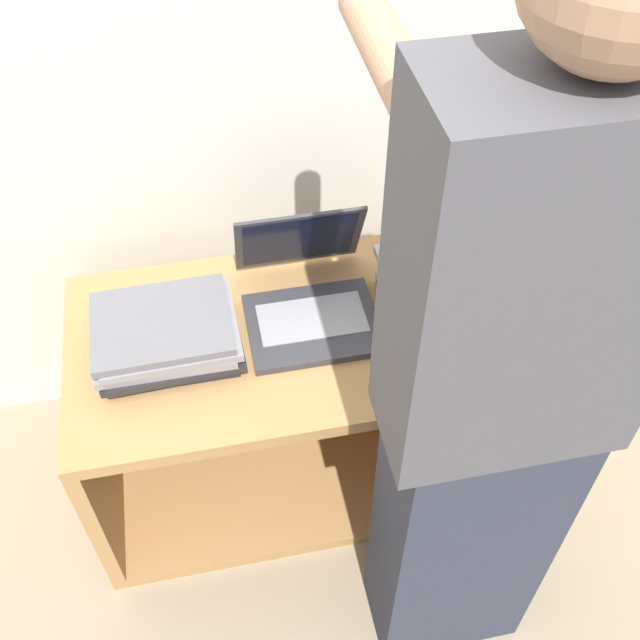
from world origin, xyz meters
name	(u,v)px	position (x,y,z in m)	size (l,w,h in m)	color
ground_plane	(335,548)	(0.00, 0.00, 0.00)	(12.00, 12.00, 0.00)	gray
cart	(309,381)	(0.00, 0.35, 0.29)	(1.17, 0.58, 0.58)	#A87A47
laptop_open	(308,296)	(0.00, 0.35, 0.63)	(0.31, 0.35, 0.24)	#333338
laptop_stack_left	(167,335)	(-0.34, 0.29, 0.63)	(0.33, 0.26, 0.10)	#232326
laptop_stack_right	(454,287)	(0.34, 0.29, 0.65)	(0.33, 0.26, 0.14)	#232326
person	(496,405)	(0.22, -0.20, 0.87)	(0.40, 0.53, 1.72)	#2D3342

